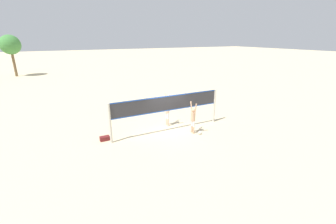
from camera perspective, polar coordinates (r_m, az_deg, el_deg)
ground_plane at (r=14.77m, az=0.00°, el=-4.81°), size 200.00×200.00×0.00m
volleyball_net at (r=14.20m, az=0.00°, el=1.28°), size 7.55×0.14×2.38m
player_spiker at (r=14.16m, az=6.38°, el=-1.32°), size 0.28×0.69×2.04m
player_blocker at (r=15.24m, az=-0.19°, el=0.78°), size 0.28×0.72×2.27m
volleyball at (r=14.39m, az=8.10°, el=-5.21°), size 0.21×0.21×0.21m
gear_bag at (r=13.94m, az=-15.77°, el=-6.47°), size 0.56×0.32×0.26m
tree_left_cluster at (r=42.13m, az=-35.17°, el=13.73°), size 2.88×2.88×6.17m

